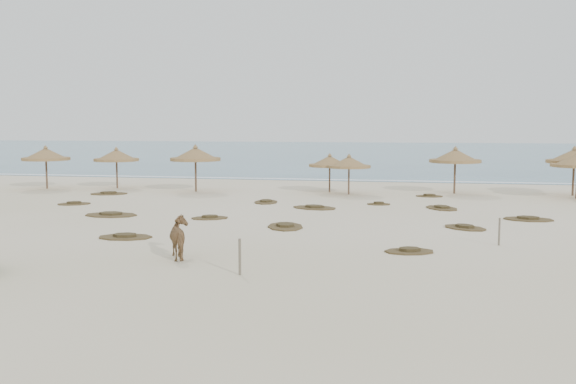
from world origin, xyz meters
name	(u,v)px	position (x,y,z in m)	size (l,w,h in m)	color
ground	(248,238)	(0.00, 0.00, 0.00)	(160.00, 160.00, 0.00)	beige
ocean	(371,152)	(0.00, 75.00, 0.00)	(200.00, 100.00, 0.01)	#24556E
foam_line	(331,180)	(0.00, 26.00, 0.00)	(70.00, 0.60, 0.01)	white
palapa_0	(46,155)	(-18.18, 15.65, 2.30)	(3.79, 3.79, 2.97)	brown
palapa_1	(116,156)	(-13.64, 16.89, 2.21)	(3.88, 3.88, 2.85)	brown
palapa_2	(195,155)	(-7.59, 15.77, 2.40)	(3.68, 3.68, 3.09)	brown
palapa_3	(330,162)	(1.01, 17.02, 1.97)	(3.23, 3.23, 2.54)	brown
palapa_4	(349,163)	(2.34, 16.06, 1.98)	(3.43, 3.43, 2.56)	brown
palapa_5	(455,157)	(8.87, 17.79, 2.34)	(3.86, 3.86, 3.02)	brown
palapa_6	(574,157)	(15.94, 17.96, 2.39)	(4.34, 4.34, 3.07)	brown
horse	(181,238)	(-1.19, -4.07, 0.69)	(0.74, 1.63, 1.38)	brown
fence_post_near	(240,257)	(1.30, -5.95, 0.54)	(0.08, 0.08, 1.08)	#665D4C
fence_post_far	(499,232)	(9.38, 0.27, 0.51)	(0.07, 0.07, 1.01)	#665D4C
scrub_1	(111,215)	(-8.01, 4.60, 0.05)	(2.60, 1.70, 0.16)	#4E3D22
scrub_2	(210,218)	(-3.02, 4.55, 0.05)	(2.02, 1.70, 0.16)	#4E3D22
scrub_3	(315,207)	(1.24, 9.08, 0.05)	(2.73, 2.17, 0.16)	#4E3D22
scrub_4	(465,227)	(8.46, 3.92, 0.05)	(2.31, 2.25, 0.16)	#4E3D22
scrub_5	(528,219)	(11.52, 6.97, 0.05)	(2.37, 1.67, 0.16)	#4E3D22
scrub_6	(109,193)	(-12.45, 13.25, 0.05)	(2.67, 2.14, 0.16)	#4E3D22
scrub_7	(442,208)	(7.77, 10.20, 0.05)	(2.24, 2.59, 0.16)	#4E3D22
scrub_8	(74,203)	(-11.97, 8.18, 0.05)	(2.10, 1.84, 0.16)	#4E3D22
scrub_9	(285,226)	(0.93, 2.79, 0.05)	(2.06, 2.63, 0.16)	#4E3D22
scrub_10	(429,196)	(7.28, 15.72, 0.05)	(1.65, 1.09, 0.16)	#4E3D22
scrub_11	(125,237)	(-4.69, -0.89, 0.05)	(2.26, 1.60, 0.16)	#4E3D22
scrub_12	(409,251)	(6.18, -1.64, 0.05)	(1.97, 1.54, 0.16)	#4E3D22
scrub_13	(266,202)	(-1.80, 10.97, 0.05)	(1.51, 2.13, 0.16)	#4E3D22
scrub_14	(379,204)	(4.46, 11.25, 0.05)	(1.36, 0.96, 0.16)	#4E3D22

